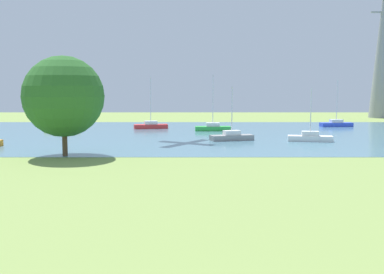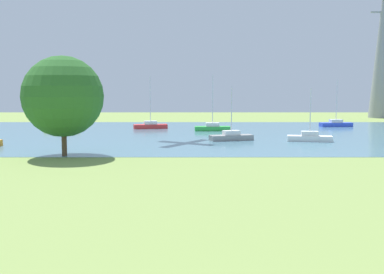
% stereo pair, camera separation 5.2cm
% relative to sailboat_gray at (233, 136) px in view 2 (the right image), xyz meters
% --- Properties ---
extents(ground_plane, '(160.00, 160.00, 0.00)m').
position_rel_sailboat_gray_xyz_m(ground_plane, '(-3.80, -20.51, -0.45)').
color(ground_plane, '#7F994C').
extents(water_surface, '(140.00, 40.00, 0.02)m').
position_rel_sailboat_gray_xyz_m(water_surface, '(-3.80, 7.49, -0.44)').
color(water_surface, teal).
rests_on(water_surface, ground).
extents(sailboat_gray, '(5.03, 2.74, 5.98)m').
position_rel_sailboat_gray_xyz_m(sailboat_gray, '(0.00, 0.00, 0.00)').
color(sailboat_gray, gray).
rests_on(sailboat_gray, water_surface).
extents(sailboat_blue, '(4.93, 2.01, 7.05)m').
position_rel_sailboat_gray_xyz_m(sailboat_blue, '(17.42, 18.32, 0.01)').
color(sailboat_blue, blue).
rests_on(sailboat_blue, water_surface).
extents(sailboat_yellow, '(4.92, 1.96, 7.77)m').
position_rel_sailboat_gray_xyz_m(sailboat_yellow, '(-22.41, 12.52, 0.02)').
color(sailboat_yellow, yellow).
rests_on(sailboat_yellow, water_surface).
extents(sailboat_white, '(4.99, 2.35, 5.84)m').
position_rel_sailboat_gray_xyz_m(sailboat_white, '(8.53, -0.86, -0.00)').
color(sailboat_white, white).
rests_on(sailboat_white, water_surface).
extents(sailboat_green, '(4.85, 1.68, 7.62)m').
position_rel_sailboat_gray_xyz_m(sailboat_green, '(-1.59, 11.53, 0.02)').
color(sailboat_green, green).
rests_on(sailboat_green, water_surface).
extents(sailboat_red, '(5.01, 2.50, 7.55)m').
position_rel_sailboat_gray_xyz_m(sailboat_red, '(-10.38, 15.05, 0.02)').
color(sailboat_red, red).
rests_on(sailboat_red, water_surface).
extents(tree_west_near, '(6.91, 6.91, 8.57)m').
position_rel_sailboat_gray_xyz_m(tree_west_near, '(-15.38, -11.69, 4.66)').
color(tree_west_near, brown).
rests_on(tree_west_near, ground).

